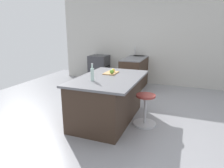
{
  "coord_description": "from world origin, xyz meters",
  "views": [
    {
      "loc": [
        3.73,
        1.36,
        1.79
      ],
      "look_at": [
        0.21,
        0.01,
        0.75
      ],
      "focal_mm": 32.6,
      "sensor_mm": 36.0,
      "label": 1
    }
  ],
  "objects_px": {
    "apple_yellow": "(113,70)",
    "oven_range": "(99,68)",
    "cutting_board": "(111,73)",
    "water_bottle": "(92,74)",
    "apple_green": "(112,72)",
    "kitchen_island": "(107,98)",
    "stool_by_window": "(145,111)"
  },
  "relations": [
    {
      "from": "oven_range",
      "to": "apple_yellow",
      "type": "relative_size",
      "value": 12.12
    },
    {
      "from": "stool_by_window",
      "to": "apple_green",
      "type": "xyz_separation_m",
      "value": [
        -0.18,
        -0.75,
        0.66
      ]
    },
    {
      "from": "apple_yellow",
      "to": "oven_range",
      "type": "bearing_deg",
      "value": -149.49
    },
    {
      "from": "apple_green",
      "to": "apple_yellow",
      "type": "xyz_separation_m",
      "value": [
        -0.15,
        -0.03,
        -0.01
      ]
    },
    {
      "from": "oven_range",
      "to": "kitchen_island",
      "type": "distance_m",
      "value": 3.13
    },
    {
      "from": "apple_green",
      "to": "water_bottle",
      "type": "height_order",
      "value": "water_bottle"
    },
    {
      "from": "water_bottle",
      "to": "kitchen_island",
      "type": "bearing_deg",
      "value": 158.8
    },
    {
      "from": "kitchen_island",
      "to": "stool_by_window",
      "type": "bearing_deg",
      "value": 92.91
    },
    {
      "from": "stool_by_window",
      "to": "water_bottle",
      "type": "relative_size",
      "value": 1.92
    },
    {
      "from": "cutting_board",
      "to": "apple_yellow",
      "type": "bearing_deg",
      "value": 150.12
    },
    {
      "from": "oven_range",
      "to": "kitchen_island",
      "type": "xyz_separation_m",
      "value": [
        2.78,
        1.44,
        -0.0
      ]
    },
    {
      "from": "stool_by_window",
      "to": "apple_yellow",
      "type": "distance_m",
      "value": 1.07
    },
    {
      "from": "apple_green",
      "to": "water_bottle",
      "type": "bearing_deg",
      "value": -14.39
    },
    {
      "from": "oven_range",
      "to": "kitchen_island",
      "type": "bearing_deg",
      "value": 27.35
    },
    {
      "from": "kitchen_island",
      "to": "apple_green",
      "type": "height_order",
      "value": "apple_green"
    },
    {
      "from": "kitchen_island",
      "to": "water_bottle",
      "type": "xyz_separation_m",
      "value": [
        0.36,
        -0.14,
        0.56
      ]
    },
    {
      "from": "oven_range",
      "to": "apple_yellow",
      "type": "height_order",
      "value": "apple_yellow"
    },
    {
      "from": "oven_range",
      "to": "kitchen_island",
      "type": "relative_size",
      "value": 0.51
    },
    {
      "from": "cutting_board",
      "to": "water_bottle",
      "type": "distance_m",
      "value": 0.69
    },
    {
      "from": "cutting_board",
      "to": "apple_yellow",
      "type": "xyz_separation_m",
      "value": [
        -0.05,
        0.03,
        0.05
      ]
    },
    {
      "from": "apple_green",
      "to": "apple_yellow",
      "type": "distance_m",
      "value": 0.15
    },
    {
      "from": "apple_green",
      "to": "apple_yellow",
      "type": "height_order",
      "value": "apple_green"
    },
    {
      "from": "stool_by_window",
      "to": "cutting_board",
      "type": "relative_size",
      "value": 1.67
    },
    {
      "from": "stool_by_window",
      "to": "cutting_board",
      "type": "height_order",
      "value": "cutting_board"
    },
    {
      "from": "cutting_board",
      "to": "apple_green",
      "type": "bearing_deg",
      "value": 28.28
    },
    {
      "from": "apple_yellow",
      "to": "water_bottle",
      "type": "height_order",
      "value": "water_bottle"
    },
    {
      "from": "water_bottle",
      "to": "cutting_board",
      "type": "bearing_deg",
      "value": 172.14
    },
    {
      "from": "cutting_board",
      "to": "apple_yellow",
      "type": "distance_m",
      "value": 0.07
    },
    {
      "from": "cutting_board",
      "to": "water_bottle",
      "type": "bearing_deg",
      "value": -7.86
    },
    {
      "from": "apple_green",
      "to": "water_bottle",
      "type": "relative_size",
      "value": 0.27
    },
    {
      "from": "cutting_board",
      "to": "apple_yellow",
      "type": "relative_size",
      "value": 4.88
    },
    {
      "from": "kitchen_island",
      "to": "cutting_board",
      "type": "height_order",
      "value": "cutting_board"
    }
  ]
}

